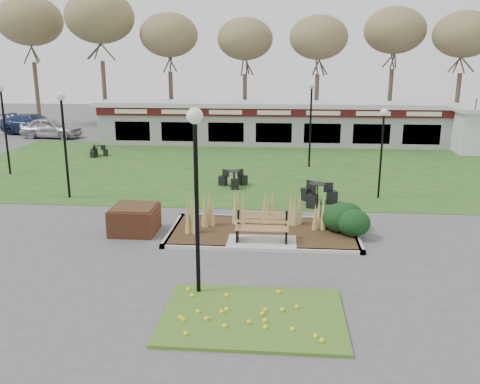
# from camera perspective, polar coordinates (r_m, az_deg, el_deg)

# --- Properties ---
(ground) EXTENTS (100.00, 100.00, 0.00)m
(ground) POSITION_cam_1_polar(r_m,az_deg,el_deg) (16.28, 2.43, -6.12)
(ground) COLOR #515154
(ground) RESTS_ON ground
(lawn) EXTENTS (34.00, 16.00, 0.02)m
(lawn) POSITION_cam_1_polar(r_m,az_deg,el_deg) (27.81, 3.50, 2.74)
(lawn) COLOR #20551A
(lawn) RESTS_ON ground
(flower_bed) EXTENTS (4.20, 3.00, 0.16)m
(flower_bed) POSITION_cam_1_polar(r_m,az_deg,el_deg) (12.06, 1.46, -13.61)
(flower_bed) COLOR #3A661D
(flower_bed) RESTS_ON ground
(planting_bed) EXTENTS (6.75, 3.40, 1.27)m
(planting_bed) POSITION_cam_1_polar(r_m,az_deg,el_deg) (17.43, 6.83, -3.51)
(planting_bed) COLOR #362615
(planting_bed) RESTS_ON ground
(park_bench) EXTENTS (1.70, 0.66, 0.93)m
(park_bench) POSITION_cam_1_polar(r_m,az_deg,el_deg) (16.31, 2.49, -3.88)
(park_bench) COLOR #A9874C
(park_bench) RESTS_ON ground
(brick_planter) EXTENTS (1.50, 1.50, 0.95)m
(brick_planter) POSITION_cam_1_polar(r_m,az_deg,el_deg) (17.77, -11.75, -2.99)
(brick_planter) COLOR brown
(brick_planter) RESTS_ON ground
(food_pavilion) EXTENTS (24.60, 3.40, 2.90)m
(food_pavilion) POSITION_cam_1_polar(r_m,az_deg,el_deg) (35.43, 3.86, 7.74)
(food_pavilion) COLOR #9A9A9D
(food_pavilion) RESTS_ON ground
(tree_backdrop) EXTENTS (47.24, 5.24, 10.36)m
(tree_backdrop) POSITION_cam_1_polar(r_m,az_deg,el_deg) (43.27, 4.24, 18.14)
(tree_backdrop) COLOR #47382B
(tree_backdrop) RESTS_ON ground
(lamp_post_near_left) EXTENTS (0.39, 0.39, 4.71)m
(lamp_post_near_left) POSITION_cam_1_polar(r_m,az_deg,el_deg) (12.11, -4.99, 3.42)
(lamp_post_near_left) COLOR black
(lamp_post_near_left) RESTS_ON ground
(lamp_post_mid_left) EXTENTS (0.37, 0.37, 4.51)m
(lamp_post_mid_left) POSITION_cam_1_polar(r_m,az_deg,el_deg) (22.40, -19.26, 7.52)
(lamp_post_mid_left) COLOR black
(lamp_post_mid_left) RESTS_ON ground
(lamp_post_mid_right) EXTENTS (0.32, 0.32, 3.82)m
(lamp_post_mid_right) POSITION_cam_1_polar(r_m,az_deg,el_deg) (22.01, 15.73, 6.35)
(lamp_post_mid_right) COLOR black
(lamp_post_mid_right) RESTS_ON ground
(lamp_post_far_right) EXTENTS (0.38, 0.38, 4.63)m
(lamp_post_far_right) POSITION_cam_1_polar(r_m,az_deg,el_deg) (27.75, 7.99, 9.62)
(lamp_post_far_right) COLOR black
(lamp_post_far_right) RESTS_ON ground
(lamp_post_far_left) EXTENTS (0.38, 0.38, 4.57)m
(lamp_post_far_left) POSITION_cam_1_polar(r_m,az_deg,el_deg) (28.30, -25.09, 8.41)
(lamp_post_far_left) COLOR black
(lamp_post_far_left) RESTS_ON ground
(bistro_set_a) EXTENTS (1.20, 1.16, 0.65)m
(bistro_set_a) POSITION_cam_1_polar(r_m,az_deg,el_deg) (32.20, -15.70, 4.28)
(bistro_set_a) COLOR black
(bistro_set_a) RESTS_ON ground
(bistro_set_b) EXTENTS (1.51, 1.59, 0.86)m
(bistro_set_b) POSITION_cam_1_polar(r_m,az_deg,el_deg) (21.04, 8.64, -0.54)
(bistro_set_b) COLOR black
(bistro_set_b) RESTS_ON ground
(bistro_set_c) EXTENTS (1.37, 1.33, 0.74)m
(bistro_set_c) POSITION_cam_1_polar(r_m,az_deg,el_deg) (23.62, -0.73, 1.23)
(bistro_set_c) COLOR black
(bistro_set_c) RESTS_ON ground
(patio_umbrella) EXTENTS (2.14, 2.17, 2.35)m
(patio_umbrella) POSITION_cam_1_polar(r_m,az_deg,el_deg) (34.17, 24.68, 6.20)
(patio_umbrella) COLOR black
(patio_umbrella) RESTS_ON ground
(car_silver) EXTENTS (4.65, 2.27, 1.53)m
(car_silver) POSITION_cam_1_polar(r_m,az_deg,el_deg) (40.76, -20.44, 6.77)
(car_silver) COLOR #B8B9BD
(car_silver) RESTS_ON ground
(car_black) EXTENTS (4.04, 1.61, 1.31)m
(car_black) POSITION_cam_1_polar(r_m,az_deg,el_deg) (38.04, -11.31, 6.72)
(car_black) COLOR black
(car_black) RESTS_ON ground
(car_blue) EXTENTS (5.81, 3.40, 1.58)m
(car_blue) POSITION_cam_1_polar(r_m,az_deg,el_deg) (43.23, -22.13, 7.06)
(car_blue) COLOR navy
(car_blue) RESTS_ON ground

